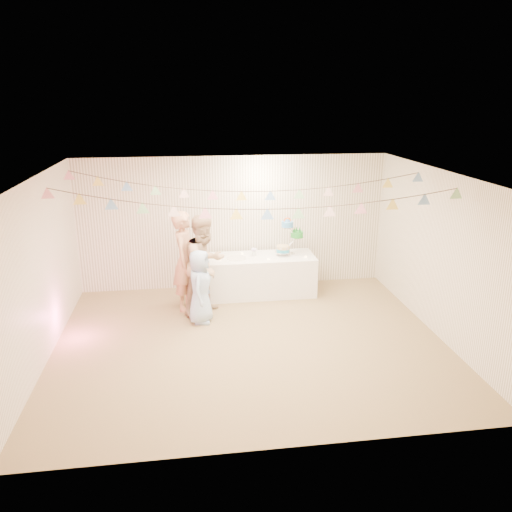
{
  "coord_description": "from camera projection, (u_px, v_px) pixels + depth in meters",
  "views": [
    {
      "loc": [
        -0.89,
        -6.96,
        3.68
      ],
      "look_at": [
        0.2,
        0.8,
        1.15
      ],
      "focal_mm": 35.0,
      "sensor_mm": 36.0,
      "label": 1
    }
  ],
  "objects": [
    {
      "name": "cake_bottom",
      "position": [
        282.0,
        252.0,
        9.51
      ],
      "size": [
        0.31,
        0.31,
        0.15
      ],
      "primitive_type": null,
      "color": "#2899BD",
      "rests_on": "cake_stand"
    },
    {
      "name": "table",
      "position": [
        261.0,
        275.0,
        9.6
      ],
      "size": [
        2.03,
        0.81,
        0.76
      ],
      "primitive_type": "cube",
      "color": "white",
      "rests_on": "floor"
    },
    {
      "name": "tealight_0",
      "position": [
        220.0,
        260.0,
        9.24
      ],
      "size": [
        0.04,
        0.04,
        0.03
      ],
      "primitive_type": "cylinder",
      "color": "#FFD88C",
      "rests_on": "table"
    },
    {
      "name": "tealight_2",
      "position": [
        268.0,
        259.0,
        9.29
      ],
      "size": [
        0.04,
        0.04,
        0.03
      ],
      "primitive_type": "cylinder",
      "color": "#FFD88C",
      "rests_on": "table"
    },
    {
      "name": "person_adult_b",
      "position": [
        205.0,
        265.0,
        8.61
      ],
      "size": [
        1.09,
        1.08,
        1.78
      ],
      "primitive_type": "imported",
      "rotation": [
        0.0,
        0.0,
        0.74
      ],
      "color": "tan",
      "rests_on": "floor"
    },
    {
      "name": "posy",
      "position": [
        254.0,
        252.0,
        9.5
      ],
      "size": [
        0.14,
        0.14,
        0.16
      ],
      "primitive_type": null,
      "color": "white",
      "rests_on": "table"
    },
    {
      "name": "tealight_1",
      "position": [
        242.0,
        253.0,
        9.61
      ],
      "size": [
        0.04,
        0.04,
        0.03
      ],
      "primitive_type": "cylinder",
      "color": "#FFD88C",
      "rests_on": "table"
    },
    {
      "name": "person_child",
      "position": [
        200.0,
        287.0,
        8.33
      ],
      "size": [
        0.53,
        0.69,
        1.27
      ],
      "primitive_type": "imported",
      "rotation": [
        0.0,
        0.0,
        1.35
      ],
      "color": "#A6C4EB",
      "rests_on": "floor"
    },
    {
      "name": "person_adult_a",
      "position": [
        185.0,
        261.0,
        8.79
      ],
      "size": [
        0.58,
        0.74,
        1.8
      ],
      "primitive_type": "imported",
      "rotation": [
        0.0,
        0.0,
        1.32
      ],
      "color": "tan",
      "rests_on": "floor"
    },
    {
      "name": "floor",
      "position": [
        250.0,
        342.0,
        7.81
      ],
      "size": [
        6.0,
        6.0,
        0.0
      ],
      "primitive_type": "plane",
      "color": "olive",
      "rests_on": "ground"
    },
    {
      "name": "bunting_back",
      "position": [
        241.0,
        181.0,
        8.12
      ],
      "size": [
        5.6,
        1.1,
        0.4
      ],
      "primitive_type": null,
      "color": "pink",
      "rests_on": "ceiling"
    },
    {
      "name": "back_wall",
      "position": [
        234.0,
        223.0,
        9.76
      ],
      "size": [
        6.0,
        6.0,
        0.0
      ],
      "primitive_type": "plane",
      "color": "white",
      "rests_on": "ground"
    },
    {
      "name": "cake_stand",
      "position": [
        290.0,
        238.0,
        9.51
      ],
      "size": [
        0.61,
        0.36,
        0.68
      ],
      "primitive_type": null,
      "color": "silver",
      "rests_on": "table"
    },
    {
      "name": "tealight_4",
      "position": [
        306.0,
        257.0,
        9.42
      ],
      "size": [
        0.04,
        0.04,
        0.03
      ],
      "primitive_type": "cylinder",
      "color": "#FFD88C",
      "rests_on": "table"
    },
    {
      "name": "ceiling",
      "position": [
        250.0,
        176.0,
        7.01
      ],
      "size": [
        6.0,
        6.0,
        0.0
      ],
      "primitive_type": "plane",
      "color": "white",
      "rests_on": "ground"
    },
    {
      "name": "cake_top_tier",
      "position": [
        287.0,
        224.0,
        9.38
      ],
      "size": [
        0.25,
        0.25,
        0.19
      ],
      "primitive_type": null,
      "color": "#418CCF",
      "rests_on": "cake_stand"
    },
    {
      "name": "left_wall",
      "position": [
        39.0,
        273.0,
        7.01
      ],
      "size": [
        5.0,
        5.0,
        0.0
      ],
      "primitive_type": "plane",
      "color": "white",
      "rests_on": "ground"
    },
    {
      "name": "platter",
      "position": [
        236.0,
        258.0,
        9.38
      ],
      "size": [
        0.38,
        0.38,
        0.02
      ],
      "primitive_type": "cylinder",
      "color": "white",
      "rests_on": "table"
    },
    {
      "name": "tealight_3",
      "position": [
        277.0,
        251.0,
        9.74
      ],
      "size": [
        0.04,
        0.04,
        0.03
      ],
      "primitive_type": "cylinder",
      "color": "#FFD88C",
      "rests_on": "table"
    },
    {
      "name": "front_wall",
      "position": [
        282.0,
        342.0,
        5.05
      ],
      "size": [
        6.0,
        6.0,
        0.0
      ],
      "primitive_type": "plane",
      "color": "white",
      "rests_on": "ground"
    },
    {
      "name": "right_wall",
      "position": [
        440.0,
        255.0,
        7.8
      ],
      "size": [
        5.0,
        5.0,
        0.0
      ],
      "primitive_type": "plane",
      "color": "white",
      "rests_on": "ground"
    },
    {
      "name": "bunting_front",
      "position": [
        252.0,
        198.0,
        6.91
      ],
      "size": [
        5.6,
        0.9,
        0.36
      ],
      "primitive_type": null,
      "color": "#72A5E5",
      "rests_on": "ceiling"
    },
    {
      "name": "cake_middle",
      "position": [
        298.0,
        235.0,
        9.61
      ],
      "size": [
        0.27,
        0.27,
        0.22
      ],
      "primitive_type": null,
      "color": "#1E8B29",
      "rests_on": "cake_stand"
    }
  ]
}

